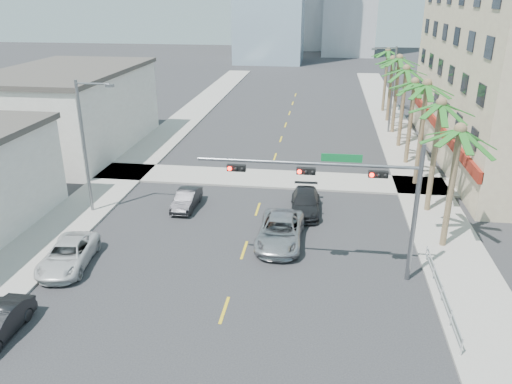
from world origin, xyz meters
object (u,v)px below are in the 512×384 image
Objects in this scene: traffic_signal_mast at (352,187)px; car_lane_center at (280,231)px; car_parked_far at (68,255)px; car_lane_right at (305,203)px; car_lane_left at (187,199)px.

car_lane_center is at bearing 139.31° from traffic_signal_mast.
car_parked_far is (-15.07, -1.06, -4.37)m from traffic_signal_mast.
car_lane_right is (1.28, 4.76, -0.08)m from car_lane_center.
car_lane_right is (-2.50, 8.01, -4.36)m from traffic_signal_mast.
car_lane_left is 0.68× the size of car_lane_center.
traffic_signal_mast is 2.29× the size of car_lane_right.
car_parked_far is at bearing -145.68° from car_lane_right.
car_lane_center reaches higher than car_parked_far.
car_lane_left is 8.25m from car_lane_right.
car_lane_left is (-10.74, 7.63, -4.43)m from traffic_signal_mast.
car_lane_left is (4.33, 8.68, -0.06)m from car_parked_far.
car_parked_far reaches higher than car_lane_left.
traffic_signal_mast is at bearing -34.29° from car_lane_left.
car_lane_center is (6.96, -4.37, 0.15)m from car_lane_left.
car_lane_right reaches higher than car_lane_left.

